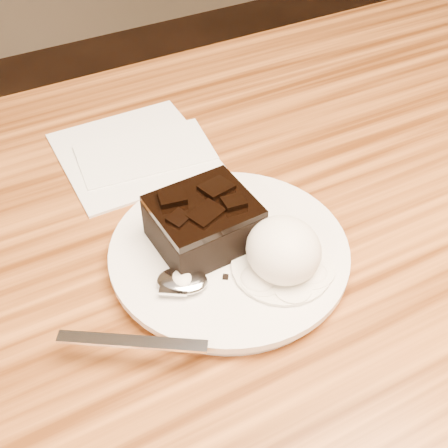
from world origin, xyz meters
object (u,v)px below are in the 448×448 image
ice_cream_scoop (284,250)px  spoon (182,282)px  plate (229,255)px  napkin (134,152)px  brownie (204,225)px

ice_cream_scoop → spoon: 0.09m
plate → napkin: 0.20m
brownie → ice_cream_scoop: (0.05, -0.06, 0.00)m
brownie → spoon: bearing=-135.7°
plate → spoon: spoon is taller
plate → spoon: size_ratio=1.25×
ice_cream_scoop → napkin: (-0.05, 0.24, -0.04)m
plate → brownie: (-0.02, 0.02, 0.03)m
brownie → spoon: brownie is taller
spoon → napkin: (0.04, 0.22, -0.02)m
brownie → spoon: size_ratio=0.50×
brownie → spoon: 0.06m
brownie → napkin: 0.18m
plate → brownie: bearing=131.0°
napkin → ice_cream_scoop: bearing=-79.1°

